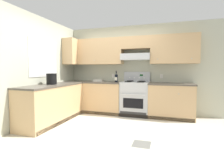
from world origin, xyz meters
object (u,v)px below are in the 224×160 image
at_px(stove, 135,98).
at_px(bowl, 99,81).
at_px(bucket, 52,79).
at_px(wine_bottle, 116,78).

relative_size(stove, bowl, 4.25).
bearing_deg(bowl, bucket, -117.06).
bearing_deg(stove, bucket, -145.68).
bearing_deg(bowl, stove, -4.72).
xyz_separation_m(stove, bucket, (-1.81, -1.24, 0.57)).
height_order(stove, bowl, stove).
xyz_separation_m(wine_bottle, bowl, (-0.61, 0.20, -0.11)).
distance_m(wine_bottle, bucket, 1.72).
xyz_separation_m(wine_bottle, bucket, (-1.29, -1.13, 0.01)).
relative_size(stove, bucket, 4.55).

